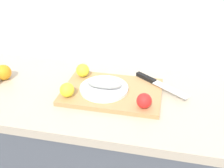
# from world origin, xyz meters

# --- Properties ---
(back_wall) EXTENTS (3.20, 0.05, 2.50)m
(back_wall) POSITION_xyz_m (0.00, 0.33, 1.25)
(back_wall) COLOR silver
(back_wall) RESTS_ON ground_plane
(cutting_board) EXTENTS (0.44, 0.29, 0.02)m
(cutting_board) POSITION_xyz_m (-0.14, 0.01, 0.91)
(cutting_board) COLOR tan
(cutting_board) RESTS_ON kitchen_counter
(white_plate) EXTENTS (0.22, 0.22, 0.01)m
(white_plate) POSITION_xyz_m (-0.18, -0.00, 0.93)
(white_plate) COLOR white
(white_plate) RESTS_ON cutting_board
(fish_fillet) EXTENTS (0.16, 0.07, 0.04)m
(fish_fillet) POSITION_xyz_m (-0.18, -0.00, 0.95)
(fish_fillet) COLOR #999E99
(fish_fillet) RESTS_ON white_plate
(chef_knife) EXTENTS (0.25, 0.19, 0.02)m
(chef_knife) POSITION_xyz_m (0.04, 0.10, 0.93)
(chef_knife) COLOR silver
(chef_knife) RESTS_ON cutting_board
(lemon_0) EXTENTS (0.06, 0.06, 0.06)m
(lemon_0) POSITION_xyz_m (-0.32, -0.08, 0.95)
(lemon_0) COLOR yellow
(lemon_0) RESTS_ON cutting_board
(lemon_1) EXTENTS (0.06, 0.06, 0.06)m
(lemon_1) POSITION_xyz_m (-0.31, 0.10, 0.95)
(lemon_1) COLOR yellow
(lemon_1) RESTS_ON cutting_board
(tomato_0) EXTENTS (0.06, 0.06, 0.06)m
(tomato_0) POSITION_xyz_m (0.01, -0.10, 0.95)
(tomato_0) COLOR red
(tomato_0) RESTS_ON cutting_board
(orange_2) EXTENTS (0.08, 0.08, 0.08)m
(orange_2) POSITION_xyz_m (-0.69, 0.02, 0.94)
(orange_2) COLOR orange
(orange_2) RESTS_ON kitchen_counter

